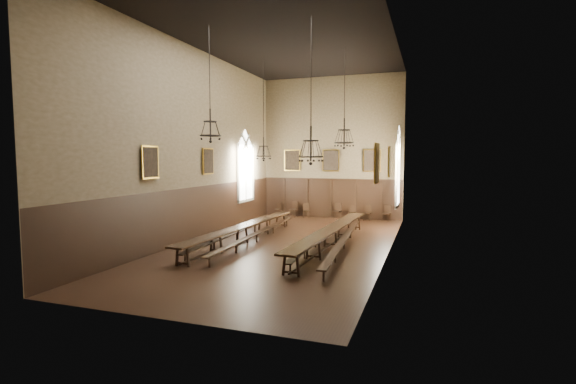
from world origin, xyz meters
The scene contains 33 objects.
floor centered at (0.00, 0.00, -0.01)m, with size 9.00×18.00×0.02m, color black.
ceiling centered at (0.00, 0.00, 9.01)m, with size 9.00×18.00×0.02m, color black.
wall_back centered at (0.00, 9.01, 4.50)m, with size 9.00×0.02×9.00m, color #7A664B.
wall_front centered at (0.00, -9.01, 4.50)m, with size 9.00×0.02×9.00m, color #7A664B.
wall_left centered at (-4.51, 0.00, 4.50)m, with size 0.02×18.00×9.00m, color #7A664B.
wall_right centered at (4.51, 0.00, 4.50)m, with size 0.02×18.00×9.00m, color #7A664B.
wainscot_panelling centered at (0.00, 0.00, 1.25)m, with size 9.00×18.00×2.50m, color black, non-canonical shape.
table_left centered at (-2.05, -0.08, 0.39)m, with size 1.19×10.15×0.79m.
table_right centered at (2.01, 0.24, 0.41)m, with size 1.24×10.65×0.83m.
bench_left_outer centered at (-2.47, 0.20, 0.28)m, with size 0.52×9.80×0.44m.
bench_left_inner centered at (-1.43, 0.16, 0.29)m, with size 0.61×10.00×0.45m.
bench_right_inner centered at (1.41, -0.02, 0.26)m, with size 0.81×9.09×0.41m.
bench_right_outer centered at (2.63, 0.10, 0.30)m, with size 1.01×10.61×0.48m.
chair_0 centered at (-3.51, 8.59, 0.28)m, with size 0.50×0.50×0.92m.
chair_1 centered at (-2.38, 8.49, 0.31)m, with size 0.56×0.56×1.03m.
chair_2 centered at (-1.53, 8.55, 0.28)m, with size 0.51×0.51×0.93m.
chair_4 centered at (0.51, 8.53, 0.31)m, with size 0.52×0.52×1.02m.
chair_5 centered at (1.47, 8.48, 0.28)m, with size 0.42×0.42×0.92m.
chair_6 centered at (2.43, 8.52, 0.29)m, with size 0.47×0.47×0.95m.
chair_7 centered at (3.56, 8.61, 0.30)m, with size 0.54×0.54×0.98m.
chandelier_back_left centered at (-2.09, 2.64, 4.33)m, with size 0.79×0.79×5.19m.
chandelier_back_right centered at (2.15, 2.26, 4.86)m, with size 0.92×0.92×4.58m.
chandelier_front_left centered at (-2.23, -2.55, 5.04)m, with size 0.85×0.85×4.41m.
chandelier_front_right centered at (1.81, -2.28, 4.23)m, with size 0.92×0.92×5.25m.
portrait_back_0 centered at (-2.60, 8.88, 3.70)m, with size 1.10×0.12×1.40m.
portrait_back_1 centered at (0.00, 8.88, 3.70)m, with size 1.10×0.12×1.40m.
portrait_back_2 centered at (2.60, 8.88, 3.70)m, with size 1.10×0.12×1.40m.
portrait_left_0 centered at (-4.38, 1.00, 3.70)m, with size 0.12×1.00×1.30m.
portrait_left_1 centered at (-4.38, -3.50, 3.70)m, with size 0.12×1.00×1.30m.
portrait_right_0 centered at (4.38, 1.00, 3.70)m, with size 0.12×1.00×1.30m.
portrait_right_1 centered at (4.38, -3.50, 3.70)m, with size 0.12×1.00×1.30m.
window_right centered at (4.43, 5.50, 3.40)m, with size 0.20×2.20×4.60m, color white, non-canonical shape.
window_left centered at (-4.43, 5.50, 3.40)m, with size 0.20×2.20×4.60m, color white, non-canonical shape.
Camera 1 is at (6.02, -17.24, 3.89)m, focal length 26.00 mm.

